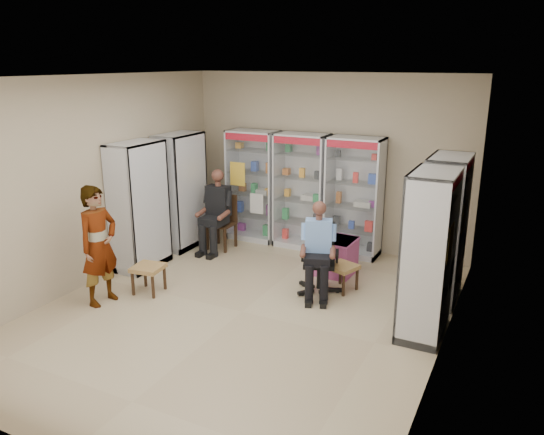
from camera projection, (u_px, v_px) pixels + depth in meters
The scene contains 18 objects.
floor at pixel (242, 312), 6.99m from camera, with size 6.00×6.00×0.00m, color tan.
room_shell at pixel (239, 165), 6.43m from camera, with size 5.02×6.02×3.01m.
cabinet_back_left at pixel (253, 186), 9.60m from camera, with size 0.90×0.50×2.00m, color #AAADB1.
cabinet_back_mid at pixel (302, 191), 9.19m from camera, with size 0.90×0.50×2.00m, color silver.
cabinet_back_right at pixel (354, 197), 8.78m from camera, with size 0.90×0.50×2.00m, color #A7A8AE.
cabinet_right_far at pixel (444, 230), 7.12m from camera, with size 0.50×0.90×2.00m, color #B9BDC1.
cabinet_right_near at pixel (428, 255), 6.17m from camera, with size 0.50×0.90×2.00m, color #B3B6BA.
cabinet_left_far at pixel (181, 191), 9.20m from camera, with size 0.50×0.90×2.00m, color #A1A2A8.
cabinet_left_near at pixel (139, 206), 8.26m from camera, with size 0.50×0.90×2.00m, color #9FA2A6.
wooden_chair at pixel (221, 222), 9.23m from camera, with size 0.42×0.42×0.94m, color black.
seated_customer at pixel (219, 212), 9.13m from camera, with size 0.44×0.60×1.34m, color black, non-canonical shape.
office_chair at pixel (319, 259), 7.45m from camera, with size 0.54×0.54×1.00m, color black.
seated_shopkeeper at pixel (318, 251), 7.37m from camera, with size 0.42×0.58×1.27m, color #6593C8, non-canonical shape.
pink_trunk at pixel (335, 256), 8.18m from camera, with size 0.58×0.56×0.56m, color #AC4480.
tea_glass at pixel (331, 236), 8.07m from camera, with size 0.07×0.07×0.10m, color #562307.
woven_stool_a at pixel (342, 277), 7.61m from camera, with size 0.38×0.38×0.38m, color #A66F46.
woven_stool_b at pixel (149, 279), 7.53m from camera, with size 0.40×0.40×0.40m, color #B1784A.
standing_man at pixel (99, 246), 7.05m from camera, with size 0.60×0.39×1.64m, color #969598.
Camera 1 is at (3.19, -5.50, 3.18)m, focal length 35.00 mm.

